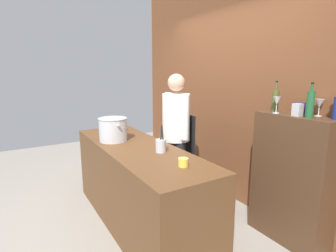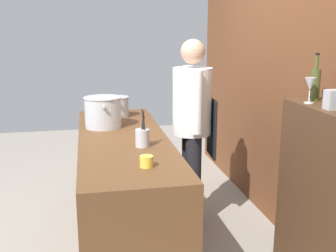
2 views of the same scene
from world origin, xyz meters
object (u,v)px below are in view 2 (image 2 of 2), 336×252
object	(u,v)px
stockpot_large	(103,112)
wine_bottle_olive	(315,84)
stockpot_small	(118,107)
utensil_crock	(142,137)
butter_jar	(147,161)
spice_tin_silver	(332,100)
chef	(192,120)
wine_glass_tall	(310,85)

from	to	relation	value
stockpot_large	wine_bottle_olive	xyz separation A→B (m)	(1.14, 1.32, 0.37)
stockpot_small	utensil_crock	world-z (taller)	utensil_crock
stockpot_small	butter_jar	bearing A→B (deg)	2.17
wine_bottle_olive	utensil_crock	bearing A→B (deg)	-113.99
utensil_crock	spice_tin_silver	distance (m)	1.32
butter_jar	spice_tin_silver	world-z (taller)	spice_tin_silver
utensil_crock	butter_jar	size ratio (longest dim) A/B	3.31
chef	stockpot_large	size ratio (longest dim) A/B	4.28
stockpot_large	wine_bottle_olive	bearing A→B (deg)	49.14
utensil_crock	wine_glass_tall	world-z (taller)	wine_glass_tall
chef	wine_bottle_olive	bearing A→B (deg)	-146.37
wine_glass_tall	chef	bearing A→B (deg)	-156.05
wine_glass_tall	wine_bottle_olive	bearing A→B (deg)	134.51
wine_bottle_olive	wine_glass_tall	world-z (taller)	wine_bottle_olive
stockpot_large	butter_jar	bearing A→B (deg)	10.93
utensil_crock	wine_bottle_olive	size ratio (longest dim) A/B	0.93
chef	stockpot_large	xyz separation A→B (m)	(-0.15, -0.77, 0.07)
utensil_crock	wine_bottle_olive	world-z (taller)	wine_bottle_olive
chef	butter_jar	xyz separation A→B (m)	(0.96, -0.55, -0.03)
butter_jar	wine_glass_tall	bearing A→B (deg)	84.32
chef	stockpot_small	xyz separation A→B (m)	(-0.56, -0.61, 0.04)
stockpot_large	wine_bottle_olive	size ratio (longest dim) A/B	1.26
stockpot_small	wine_bottle_olive	bearing A→B (deg)	36.84
stockpot_large	wine_bottle_olive	distance (m)	1.78
wine_bottle_olive	wine_glass_tall	size ratio (longest dim) A/B	1.89
utensil_crock	wine_glass_tall	size ratio (longest dim) A/B	1.75
chef	wine_glass_tall	distance (m)	1.24
chef	spice_tin_silver	world-z (taller)	chef
wine_bottle_olive	chef	bearing A→B (deg)	-150.73
butter_jar	wine_bottle_olive	size ratio (longest dim) A/B	0.28
butter_jar	wine_glass_tall	xyz separation A→B (m)	(0.10, 1.02, 0.47)
stockpot_large	wine_glass_tall	xyz separation A→B (m)	(1.22, 1.24, 0.37)
chef	butter_jar	distance (m)	1.11
utensil_crock	wine_bottle_olive	distance (m)	1.24
wine_bottle_olive	wine_glass_tall	distance (m)	0.11
utensil_crock	wine_bottle_olive	xyz separation A→B (m)	(0.47, 1.07, 0.43)
stockpot_large	wine_glass_tall	world-z (taller)	wine_glass_tall
stockpot_large	stockpot_small	size ratio (longest dim) A/B	1.35
chef	wine_glass_tall	size ratio (longest dim) A/B	10.23
stockpot_large	stockpot_small	xyz separation A→B (m)	(-0.41, 0.16, -0.03)
chef	stockpot_small	bearing A→B (deg)	51.53
butter_jar	spice_tin_silver	xyz separation A→B (m)	(0.31, 1.04, 0.41)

